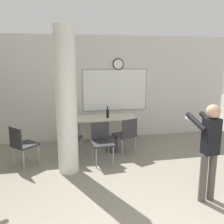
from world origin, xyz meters
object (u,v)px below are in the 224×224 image
person_playing_side (209,145)px  chair_near_pillar (22,143)px  bottle_on_table (108,113)px  chair_table_front (102,140)px  chair_table_right (126,133)px  folding_table (106,119)px  chair_table_left (70,137)px

person_playing_side → chair_near_pillar: bearing=147.9°
bottle_on_table → person_playing_side: person_playing_side is taller
bottle_on_table → chair_table_front: bottle_on_table is taller
chair_table_right → person_playing_side: size_ratio=0.56×
chair_table_front → chair_near_pillar: bearing=175.5°
chair_table_right → chair_near_pillar: size_ratio=1.00×
bottle_on_table → person_playing_side: size_ratio=0.19×
chair_table_right → chair_near_pillar: bearing=-174.3°
folding_table → chair_table_right: size_ratio=1.74×
bottle_on_table → chair_table_front: (-0.33, -1.08, -0.33)m
person_playing_side → chair_table_left: bearing=134.2°
chair_table_right → person_playing_side: 2.28m
chair_table_front → person_playing_side: 2.27m
chair_near_pillar → folding_table: bearing=27.6°
folding_table → chair_near_pillar: 2.19m
folding_table → bottle_on_table: size_ratio=5.17×
bottle_on_table → chair_near_pillar: (-1.97, -0.95, -0.33)m
person_playing_side → chair_table_front: bearing=128.0°
chair_table_right → chair_table_left: 1.30m
chair_table_left → chair_near_pillar: 0.99m
folding_table → person_playing_side: person_playing_side is taller
bottle_on_table → chair_near_pillar: bottle_on_table is taller
bottle_on_table → person_playing_side: (1.04, -2.84, 0.08)m
folding_table → chair_table_front: (-0.30, -1.14, -0.16)m
chair_table_front → chair_table_left: size_ratio=1.00×
chair_table_left → folding_table: bearing=39.9°
folding_table → chair_table_right: (0.33, -0.79, -0.16)m
folding_table → chair_table_left: (-0.97, -0.81, -0.16)m
folding_table → chair_table_left: chair_table_left is taller
chair_near_pillar → bottle_on_table: bearing=25.8°
chair_table_front → chair_near_pillar: same height
chair_table_right → chair_near_pillar: same height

